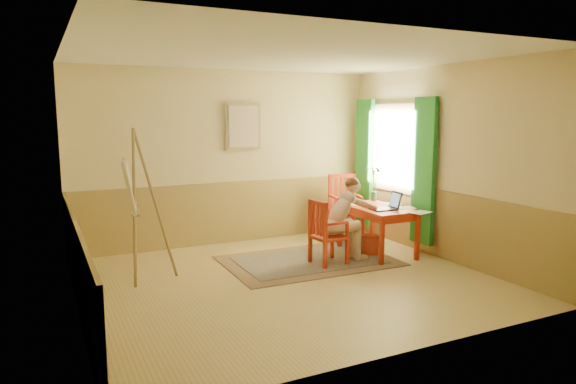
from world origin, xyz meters
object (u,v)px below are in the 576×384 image
chair_back (345,207)px  figure (344,216)px  laptop (387,206)px  chair_left (326,233)px  easel (133,191)px  table (377,213)px

chair_back → figure: (-0.76, -1.18, 0.12)m
chair_back → laptop: 1.28m
chair_left → figure: bearing=5.9°
laptop → easel: size_ratio=0.22×
table → chair_back: bearing=85.5°
table → easel: (-3.50, 0.33, 0.52)m
table → laptop: 0.27m
chair_back → easel: bearing=-168.8°
chair_left → laptop: 1.05m
laptop → chair_left: bearing=177.3°
table → figure: (-0.68, -0.15, 0.04)m
chair_left → chair_back: chair_back is taller
chair_left → easel: bearing=168.6°
chair_left → easel: (-2.50, 0.51, 0.68)m
chair_back → easel: (-3.58, -0.71, 0.60)m
figure → laptop: bearing=-6.7°
figure → easel: easel is taller
figure → table: bearing=12.3°
figure → chair_left: bearing=-174.1°
easel → figure: bearing=-9.5°
figure → laptop: figure is taller
laptop → figure: bearing=173.3°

